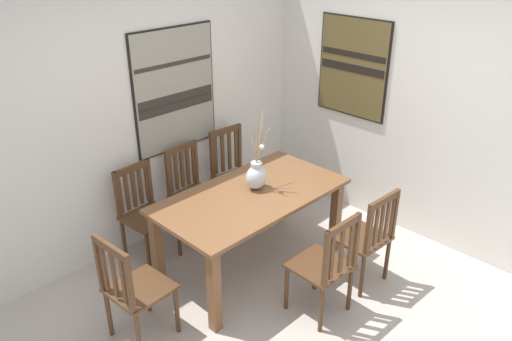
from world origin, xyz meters
The scene contains 13 objects.
ground_plane centered at (0.00, 0.00, -0.01)m, with size 6.40×6.40×0.03m, color #B2A89E.
wall_back centered at (0.00, 1.86, 1.35)m, with size 6.40×0.12×2.70m, color silver.
wall_side centered at (1.86, 0.00, 1.35)m, with size 0.12×6.40×2.70m, color silver.
dining_table centered at (0.23, 0.71, 0.65)m, with size 1.67×0.89×0.77m.
centerpiece_vase centered at (0.33, 0.75, 0.89)m, with size 0.28×0.20×0.64m.
chair_0 centered at (0.77, -0.13, 0.48)m, with size 0.44×0.44×0.90m.
chair_1 centered at (-1.00, 0.69, 0.47)m, with size 0.45×0.45×0.92m.
chair_2 centered at (0.23, 1.55, 0.48)m, with size 0.45×0.45×0.93m.
chair_3 centered at (0.21, -0.13, 0.47)m, with size 0.43×0.43×0.92m.
chair_4 centered at (0.77, 1.52, 0.49)m, with size 0.45×0.45×0.96m.
chair_5 centered at (-0.33, 1.55, 0.47)m, with size 0.45×0.45×0.90m.
painting_on_back_wall centered at (0.29, 1.79, 1.44)m, with size 0.92×0.05×1.17m.
painting_on_side_wall centered at (1.79, 0.84, 1.55)m, with size 0.05×0.81×0.99m.
Camera 1 is at (-2.42, -1.98, 2.84)m, focal length 35.27 mm.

